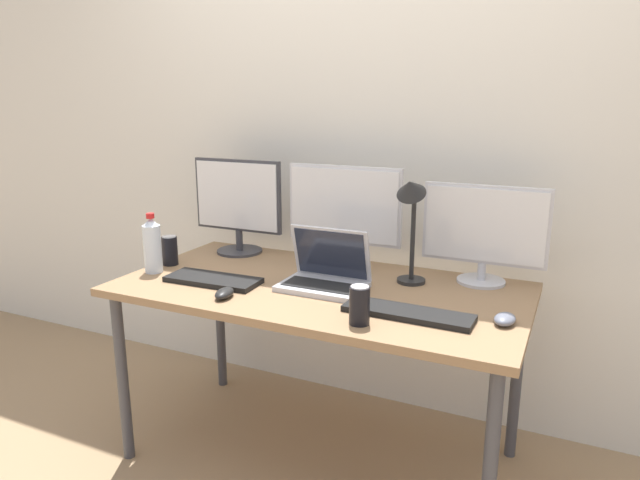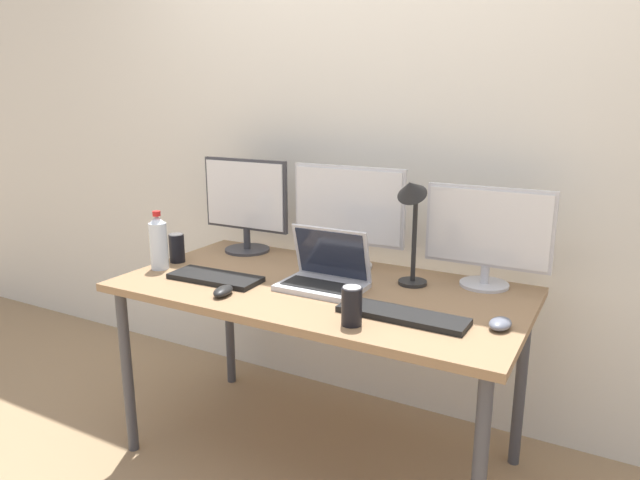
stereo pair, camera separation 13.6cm
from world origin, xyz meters
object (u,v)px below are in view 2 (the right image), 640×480
(keyboard_main, at_px, (215,278))
(soda_can_by_laptop, at_px, (177,248))
(soda_can_near_keyboard, at_px, (352,306))
(desk_lamp, at_px, (412,211))
(mouse_by_keyboard, at_px, (223,291))
(mouse_by_laptop, at_px, (500,324))
(monitor_right, at_px, (488,234))
(water_bottle, at_px, (159,243))
(laptop_silver, at_px, (325,274))
(monitor_left, at_px, (246,202))
(work_desk, at_px, (320,301))
(keyboard_aux, at_px, (402,315))
(monitor_center, at_px, (348,213))

(keyboard_main, height_order, soda_can_by_laptop, soda_can_by_laptop)
(soda_can_near_keyboard, bearing_deg, desk_lamp, 85.83)
(soda_can_near_keyboard, distance_m, soda_can_by_laptop, 1.01)
(desk_lamp, bearing_deg, mouse_by_keyboard, -143.65)
(mouse_by_laptop, bearing_deg, soda_can_by_laptop, -177.30)
(monitor_right, xyz_separation_m, water_bottle, (-1.25, -0.43, -0.09))
(soda_can_by_laptop, bearing_deg, laptop_silver, 0.78)
(keyboard_main, xyz_separation_m, mouse_by_keyboard, (0.14, -0.13, 0.01))
(keyboard_main, bearing_deg, mouse_by_keyboard, -44.68)
(mouse_by_keyboard, bearing_deg, monitor_left, 107.28)
(soda_can_by_laptop, bearing_deg, keyboard_main, -21.71)
(keyboard_main, bearing_deg, soda_can_near_keyboard, -14.76)
(work_desk, relative_size, keyboard_aux, 3.58)
(soda_can_by_laptop, bearing_deg, keyboard_aux, -7.45)
(mouse_by_laptop, distance_m, water_bottle, 1.39)
(work_desk, height_order, mouse_by_keyboard, mouse_by_keyboard)
(monitor_center, relative_size, keyboard_aux, 1.16)
(keyboard_main, bearing_deg, water_bottle, 176.26)
(laptop_silver, height_order, water_bottle, water_bottle)
(monitor_left, relative_size, desk_lamp, 1.01)
(mouse_by_laptop, bearing_deg, monitor_right, 115.76)
(laptop_silver, distance_m, desk_lamp, 0.40)
(work_desk, distance_m, desk_lamp, 0.49)
(mouse_by_laptop, bearing_deg, keyboard_aux, -162.21)
(monitor_right, bearing_deg, mouse_by_keyboard, -144.98)
(soda_can_by_laptop, bearing_deg, mouse_by_laptop, -3.32)
(keyboard_main, relative_size, soda_can_by_laptop, 2.95)
(keyboard_aux, distance_m, mouse_by_laptop, 0.31)
(desk_lamp, bearing_deg, work_desk, -154.68)
(laptop_silver, relative_size, keyboard_main, 0.84)
(keyboard_aux, height_order, water_bottle, water_bottle)
(mouse_by_keyboard, height_order, soda_can_by_laptop, soda_can_by_laptop)
(work_desk, xyz_separation_m, mouse_by_keyboard, (-0.25, -0.27, 0.08))
(laptop_silver, distance_m, soda_can_by_laptop, 0.73)
(keyboard_main, distance_m, water_bottle, 0.32)
(work_desk, bearing_deg, desk_lamp, 25.32)
(monitor_right, xyz_separation_m, keyboard_main, (-0.95, -0.44, -0.19))
(soda_can_near_keyboard, height_order, desk_lamp, desk_lamp)
(laptop_silver, bearing_deg, mouse_by_laptop, -7.76)
(monitor_center, height_order, monitor_right, monitor_center)
(monitor_left, distance_m, mouse_by_laptop, 1.31)
(soda_can_by_laptop, distance_m, desk_lamp, 1.04)
(work_desk, xyz_separation_m, soda_can_by_laptop, (-0.70, -0.02, 0.13))
(work_desk, bearing_deg, keyboard_aux, -22.01)
(mouse_by_laptop, bearing_deg, soda_can_near_keyboard, -149.39)
(monitor_right, relative_size, water_bottle, 1.91)
(water_bottle, bearing_deg, monitor_center, 30.90)
(keyboard_aux, xyz_separation_m, water_bottle, (-1.09, 0.03, 0.10))
(monitor_right, distance_m, soda_can_near_keyboard, 0.66)
(water_bottle, relative_size, soda_can_by_laptop, 1.96)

